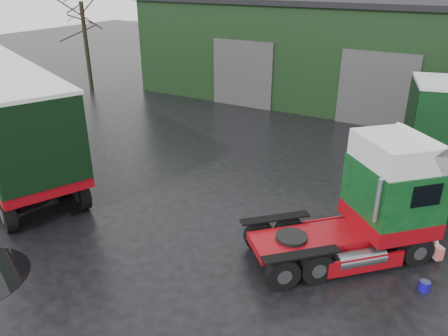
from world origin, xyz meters
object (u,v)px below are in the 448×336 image
at_px(tree_left, 84,28).
at_px(tree_back_a, 328,9).
at_px(wash_bucket, 425,286).
at_px(hero_tractor, 341,202).
at_px(warehouse, 400,51).

relative_size(tree_left, tree_back_a, 0.89).
distance_m(wash_bucket, tree_back_a, 31.92).
distance_m(hero_tractor, wash_bucket, 3.06).
relative_size(warehouse, hero_tractor, 5.50).
bearing_deg(tree_left, wash_bucket, -25.39).
relative_size(hero_tractor, tree_left, 0.69).
bearing_deg(tree_left, warehouse, 22.83).
relative_size(warehouse, tree_back_a, 3.41).
distance_m(wash_bucket, tree_left, 26.16).
height_order(hero_tractor, tree_left, tree_left).
bearing_deg(warehouse, tree_back_a, 128.66).
bearing_deg(warehouse, hero_tractor, -84.49).
relative_size(warehouse, wash_bucket, 111.61).
height_order(tree_left, tree_back_a, tree_back_a).
xyz_separation_m(hero_tractor, tree_left, (-20.81, 10.78, 2.42)).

